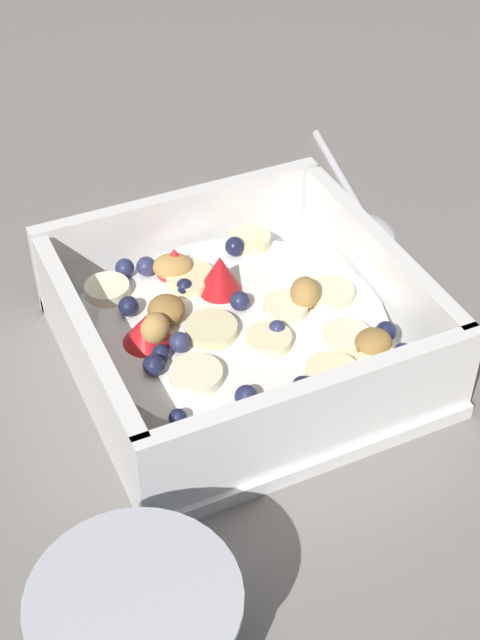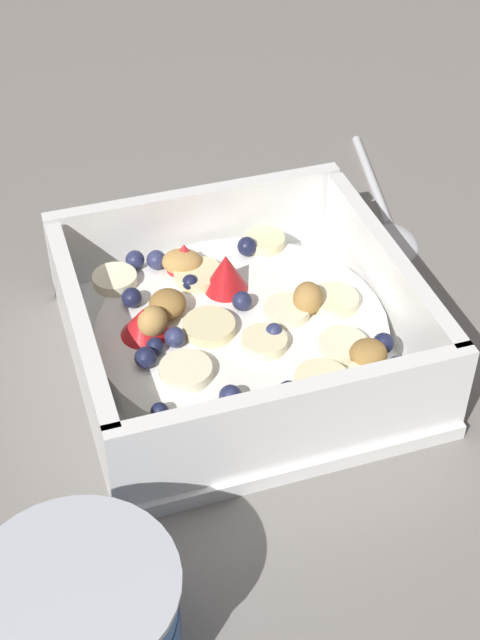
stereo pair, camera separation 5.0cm
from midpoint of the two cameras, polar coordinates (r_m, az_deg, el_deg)
The scene contains 4 objects.
ground_plane at distance 0.56m, azimuth -3.59°, elevation -2.99°, with size 2.40×2.40×0.00m, color gray.
fruit_bowl at distance 0.56m, azimuth -2.68°, elevation -0.74°, with size 0.20×0.20×0.06m.
spoon at distance 0.69m, azimuth 5.57°, elevation 6.91°, with size 0.06×0.17×0.01m.
yogurt_cup at distance 0.42m, azimuth -9.99°, elevation -19.26°, with size 0.09×0.09×0.07m.
Camera 1 is at (0.16, 0.37, 0.39)m, focal length 51.20 mm.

